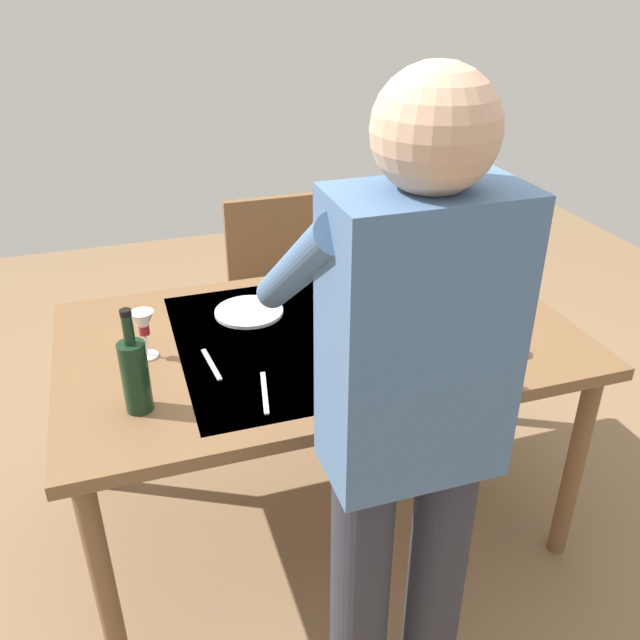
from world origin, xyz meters
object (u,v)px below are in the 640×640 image
at_px(water_cup_near_left, 490,336).
at_px(serving_bowl_pasta, 395,340).
at_px(person_server, 407,425).
at_px(wine_glass_left, 144,326).
at_px(dinner_plate_far, 439,285).
at_px(wine_bottle, 135,374).
at_px(dinner_plate_near, 249,312).
at_px(chair_near, 277,288).
at_px(water_cup_near_right, 330,300).
at_px(dining_table, 320,354).

xyz_separation_m(water_cup_near_left, serving_bowl_pasta, (0.27, -0.10, -0.02)).
bearing_deg(person_server, water_cup_near_left, -136.17).
xyz_separation_m(wine_glass_left, dinner_plate_far, (-1.05, -0.17, -0.10)).
bearing_deg(wine_bottle, dinner_plate_near, -131.66).
height_order(chair_near, water_cup_near_left, chair_near).
relative_size(chair_near, wine_bottle, 3.07).
xyz_separation_m(person_server, wine_bottle, (0.53, -0.51, -0.08)).
height_order(water_cup_near_right, serving_bowl_pasta, water_cup_near_right).
bearing_deg(water_cup_near_left, dinner_plate_far, -98.37).
relative_size(wine_glass_left, dinner_plate_far, 0.66).
distance_m(dining_table, wine_glass_left, 0.56).
bearing_deg(wine_glass_left, person_server, 122.22).
distance_m(person_server, wine_glass_left, 0.91).
height_order(chair_near, water_cup_near_right, chair_near).
bearing_deg(dinner_plate_far, dinner_plate_near, -0.79).
bearing_deg(person_server, water_cup_near_right, -98.10).
bearing_deg(water_cup_near_left, dinner_plate_near, -36.39).
relative_size(person_server, wine_bottle, 5.71).
distance_m(dinner_plate_near, dinner_plate_far, 0.70).
xyz_separation_m(chair_near, wine_bottle, (0.66, 1.10, 0.36)).
relative_size(water_cup_near_left, water_cup_near_right, 0.97).
bearing_deg(dinner_plate_far, wine_bottle, 21.52).
height_order(dining_table, wine_bottle, wine_bottle).
xyz_separation_m(chair_near, dinner_plate_near, (0.26, 0.65, 0.25)).
bearing_deg(wine_bottle, person_server, 136.26).
bearing_deg(person_server, dinner_plate_near, -81.86).
bearing_deg(person_server, wine_glass_left, -57.78).
xyz_separation_m(dining_table, wine_glass_left, (0.53, -0.03, 0.18)).
distance_m(person_server, wine_bottle, 0.74).
bearing_deg(person_server, chair_near, -94.52).
xyz_separation_m(wine_bottle, water_cup_near_left, (-1.03, 0.03, -0.06)).
height_order(wine_glass_left, water_cup_near_left, wine_glass_left).
bearing_deg(chair_near, dinner_plate_far, 123.60).
bearing_deg(dining_table, person_server, 86.28).
height_order(dining_table, dinner_plate_near, dinner_plate_near).
bearing_deg(dinner_plate_far, wine_glass_left, 9.10).
bearing_deg(dinner_plate_far, water_cup_near_left, 81.63).
distance_m(dining_table, water_cup_near_right, 0.19).
height_order(dining_table, wine_glass_left, wine_glass_left).
relative_size(person_server, dinner_plate_far, 7.34).
distance_m(dining_table, serving_bowl_pasta, 0.27).
relative_size(person_server, water_cup_near_right, 15.60).
bearing_deg(person_server, dining_table, -93.72).
height_order(chair_near, dinner_plate_near, chair_near).
distance_m(serving_bowl_pasta, dinner_plate_far, 0.49).
distance_m(wine_bottle, water_cup_near_left, 1.03).
height_order(person_server, water_cup_near_left, person_server).
bearing_deg(wine_glass_left, chair_near, -126.32).
bearing_deg(water_cup_near_right, water_cup_near_left, 135.30).
bearing_deg(serving_bowl_pasta, chair_near, -84.09).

